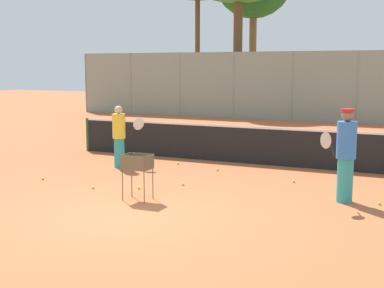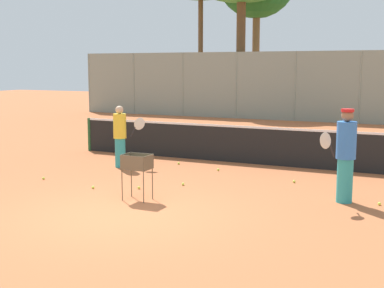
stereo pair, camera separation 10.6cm
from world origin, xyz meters
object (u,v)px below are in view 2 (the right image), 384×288
(player_white_outfit, at_px, (346,154))
(ball_cart, at_px, (137,166))
(player_red_cap, at_px, (120,136))
(tennis_net, at_px, (237,143))

(player_white_outfit, xyz_separation_m, ball_cart, (-3.90, -1.63, -0.27))
(player_white_outfit, xyz_separation_m, player_red_cap, (-6.19, 1.29, -0.12))
(tennis_net, relative_size, ball_cart, 10.92)
(player_red_cap, relative_size, ball_cart, 1.77)
(player_white_outfit, relative_size, ball_cart, 2.00)
(tennis_net, relative_size, player_white_outfit, 5.46)
(tennis_net, distance_m, ball_cart, 4.94)
(player_red_cap, xyz_separation_m, ball_cart, (2.29, -2.92, -0.15))
(tennis_net, height_order, ball_cart, tennis_net)
(player_red_cap, height_order, ball_cart, player_red_cap)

